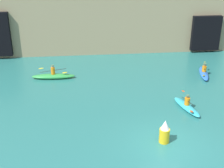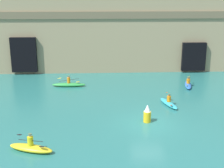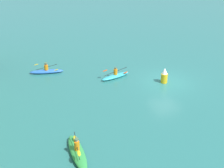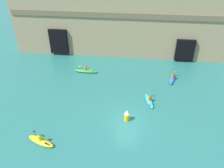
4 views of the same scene
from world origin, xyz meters
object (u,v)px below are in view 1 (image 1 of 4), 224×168
kayak_green (53,76)px  kayak_cyan (187,106)px  marker_buoy (165,132)px  kayak_blue (204,73)px

kayak_green → kayak_cyan: kayak_green is taller
marker_buoy → kayak_green: bearing=124.6°
kayak_blue → marker_buoy: bearing=-18.9°
kayak_green → kayak_blue: 12.40m
kayak_green → marker_buoy: marker_buoy is taller
kayak_cyan → kayak_blue: (3.29, 5.52, 0.01)m
kayak_cyan → kayak_blue: kayak_blue is taller
kayak_cyan → kayak_blue: bearing=134.8°
kayak_blue → kayak_cyan: bearing=-17.3°
kayak_green → kayak_cyan: bearing=-31.4°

